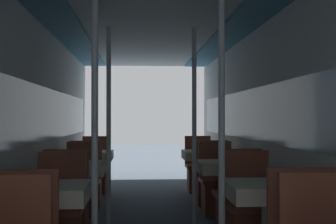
{
  "coord_description": "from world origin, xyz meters",
  "views": [
    {
      "loc": [
        -0.17,
        -0.86,
        1.23
      ],
      "look_at": [
        0.08,
        2.83,
        1.28
      ],
      "focal_mm": 50.0,
      "sensor_mm": 36.0,
      "label": 1
    }
  ],
  "objects_px": {
    "dining_table_left_2": "(76,172)",
    "chair_left_near_3": "(87,186)",
    "chair_left_far_2": "(82,193)",
    "support_pole_right_1": "(222,130)",
    "chair_left_far_3": "(95,175)",
    "chair_right_far_3": "(199,175)",
    "dining_table_left_1": "(46,199)",
    "chair_right_far_1": "(250,222)",
    "chair_right_far_2": "(217,191)",
    "chair_left_near_2": "(69,211)",
    "chair_right_near_3": "(210,185)",
    "support_pole_left_2": "(109,126)",
    "dining_table_right_1": "(268,196)",
    "dining_table_right_2": "(226,171)",
    "dining_table_left_3": "(91,158)",
    "support_pole_left_1": "(95,130)",
    "support_pole_right_2": "(194,126)",
    "dining_table_right_3": "(204,158)",
    "chair_right_near_2": "(236,209)"
  },
  "relations": [
    {
      "from": "dining_table_left_2",
      "to": "chair_left_near_3",
      "type": "bearing_deg",
      "value": 90.0
    },
    {
      "from": "chair_left_far_2",
      "to": "support_pole_right_1",
      "type": "height_order",
      "value": "support_pole_right_1"
    },
    {
      "from": "dining_table_left_2",
      "to": "chair_left_far_3",
      "type": "bearing_deg",
      "value": 90.0
    },
    {
      "from": "chair_right_far_3",
      "to": "dining_table_left_1",
      "type": "bearing_deg",
      "value": 67.23
    },
    {
      "from": "chair_right_far_1",
      "to": "chair_right_far_2",
      "type": "bearing_deg",
      "value": -90.0
    },
    {
      "from": "chair_left_near_2",
      "to": "chair_right_far_2",
      "type": "bearing_deg",
      "value": 34.24
    },
    {
      "from": "dining_table_left_1",
      "to": "support_pole_right_1",
      "type": "xyz_separation_m",
      "value": [
        1.35,
        0.0,
        0.52
      ]
    },
    {
      "from": "chair_right_far_2",
      "to": "chair_right_near_3",
      "type": "bearing_deg",
      "value": -90.0
    },
    {
      "from": "support_pole_left_2",
      "to": "chair_left_far_3",
      "type": "bearing_deg",
      "value": 98.9
    },
    {
      "from": "dining_table_left_2",
      "to": "chair_right_far_1",
      "type": "xyz_separation_m",
      "value": [
        1.71,
        -1.17,
        -0.33
      ]
    },
    {
      "from": "dining_table_left_1",
      "to": "dining_table_right_1",
      "type": "distance_m",
      "value": 1.71
    },
    {
      "from": "dining_table_left_1",
      "to": "chair_left_far_3",
      "type": "height_order",
      "value": "chair_left_far_3"
    },
    {
      "from": "chair_left_near_2",
      "to": "dining_table_right_2",
      "type": "bearing_deg",
      "value": 18.79
    },
    {
      "from": "support_pole_left_2",
      "to": "dining_table_left_3",
      "type": "distance_m",
      "value": 1.86
    },
    {
      "from": "support_pole_left_1",
      "to": "dining_table_right_1",
      "type": "relative_size",
      "value": 3.15
    },
    {
      "from": "support_pole_right_1",
      "to": "chair_right_far_3",
      "type": "xyz_separation_m",
      "value": [
        0.37,
        4.08,
        -0.85
      ]
    },
    {
      "from": "dining_table_left_3",
      "to": "support_pole_right_2",
      "type": "height_order",
      "value": "support_pole_right_2"
    },
    {
      "from": "chair_left_far_2",
      "to": "dining_table_left_3",
      "type": "distance_m",
      "value": 1.21
    },
    {
      "from": "chair_left_near_2",
      "to": "dining_table_right_2",
      "type": "xyz_separation_m",
      "value": [
        1.71,
        0.58,
        0.33
      ]
    },
    {
      "from": "chair_left_far_2",
      "to": "support_pole_right_1",
      "type": "relative_size",
      "value": 0.4
    },
    {
      "from": "support_pole_left_1",
      "to": "chair_left_near_2",
      "type": "bearing_deg",
      "value": 107.39
    },
    {
      "from": "dining_table_left_2",
      "to": "support_pole_left_1",
      "type": "bearing_deg",
      "value": -78.2
    },
    {
      "from": "chair_left_far_2",
      "to": "chair_right_far_2",
      "type": "distance_m",
      "value": 1.71
    },
    {
      "from": "support_pole_left_1",
      "to": "support_pole_right_2",
      "type": "xyz_separation_m",
      "value": [
        0.98,
        1.75,
        0.0
      ]
    },
    {
      "from": "chair_right_far_3",
      "to": "support_pole_left_1",
      "type": "bearing_deg",
      "value": 71.73
    },
    {
      "from": "dining_table_left_3",
      "to": "dining_table_right_3",
      "type": "distance_m",
      "value": 1.71
    },
    {
      "from": "dining_table_left_3",
      "to": "chair_right_near_2",
      "type": "xyz_separation_m",
      "value": [
        1.71,
        -2.33,
        -0.33
      ]
    },
    {
      "from": "dining_table_left_2",
      "to": "chair_right_far_3",
      "type": "relative_size",
      "value": 0.78
    },
    {
      "from": "chair_left_far_3",
      "to": "chair_right_far_3",
      "type": "xyz_separation_m",
      "value": [
        1.71,
        0.0,
        0.0
      ]
    },
    {
      "from": "dining_table_left_1",
      "to": "chair_right_far_2",
      "type": "height_order",
      "value": "chair_right_far_2"
    },
    {
      "from": "chair_right_near_3",
      "to": "chair_left_far_2",
      "type": "bearing_deg",
      "value": -161.19
    },
    {
      "from": "dining_table_left_3",
      "to": "dining_table_right_2",
      "type": "relative_size",
      "value": 1.0
    },
    {
      "from": "dining_table_left_3",
      "to": "chair_left_near_3",
      "type": "bearing_deg",
      "value": -90.0
    },
    {
      "from": "support_pole_left_1",
      "to": "dining_table_left_2",
      "type": "bearing_deg",
      "value": 101.8
    },
    {
      "from": "chair_left_far_2",
      "to": "dining_table_right_3",
      "type": "bearing_deg",
      "value": -145.74
    },
    {
      "from": "support_pole_left_2",
      "to": "chair_right_near_3",
      "type": "distance_m",
      "value": 1.98
    },
    {
      "from": "chair_left_near_3",
      "to": "dining_table_left_1",
      "type": "bearing_deg",
      "value": -90.0
    },
    {
      "from": "chair_left_near_3",
      "to": "chair_right_near_3",
      "type": "xyz_separation_m",
      "value": [
        1.71,
        0.0,
        0.0
      ]
    },
    {
      "from": "dining_table_right_2",
      "to": "dining_table_right_3",
      "type": "distance_m",
      "value": 1.75
    },
    {
      "from": "dining_table_left_2",
      "to": "dining_table_right_2",
      "type": "height_order",
      "value": "same"
    },
    {
      "from": "dining_table_left_3",
      "to": "chair_left_far_3",
      "type": "xyz_separation_m",
      "value": [
        -0.0,
        0.58,
        -0.33
      ]
    },
    {
      "from": "dining_table_left_2",
      "to": "chair_right_near_2",
      "type": "height_order",
      "value": "chair_right_near_2"
    },
    {
      "from": "chair_left_near_2",
      "to": "support_pole_right_1",
      "type": "bearing_deg",
      "value": -40.88
    },
    {
      "from": "dining_table_left_1",
      "to": "chair_left_near_3",
      "type": "bearing_deg",
      "value": 90.0
    },
    {
      "from": "chair_left_near_3",
      "to": "chair_right_far_3",
      "type": "xyz_separation_m",
      "value": [
        1.71,
        1.17,
        0.0
      ]
    },
    {
      "from": "chair_left_near_2",
      "to": "chair_left_far_2",
      "type": "xyz_separation_m",
      "value": [
        0.0,
        1.17,
        0.0
      ]
    },
    {
      "from": "support_pole_right_2",
      "to": "dining_table_left_3",
      "type": "bearing_deg",
      "value": 127.61
    },
    {
      "from": "dining_table_left_1",
      "to": "support_pole_left_1",
      "type": "bearing_deg",
      "value": 0.0
    },
    {
      "from": "chair_right_far_2",
      "to": "chair_right_near_2",
      "type": "bearing_deg",
      "value": 90.0
    },
    {
      "from": "dining_table_right_1",
      "to": "support_pole_right_2",
      "type": "bearing_deg",
      "value": 101.8
    }
  ]
}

